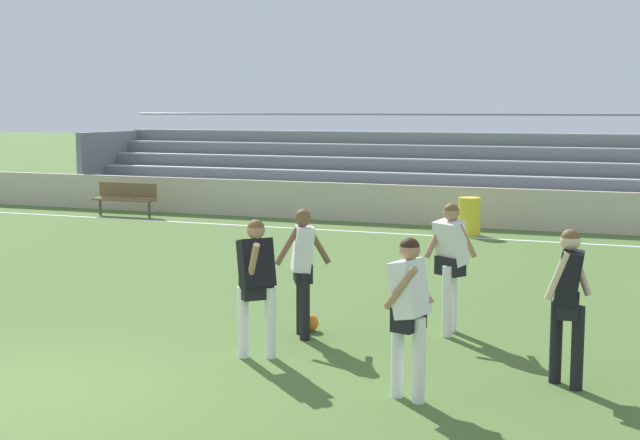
# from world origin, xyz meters

# --- Properties ---
(ground_plane) EXTENTS (160.00, 160.00, 0.00)m
(ground_plane) POSITION_xyz_m (0.00, 0.00, 0.00)
(ground_plane) COLOR #4C6B30
(field_line_sideline) EXTENTS (44.00, 0.12, 0.01)m
(field_line_sideline) POSITION_xyz_m (0.00, 12.63, 0.00)
(field_line_sideline) COLOR white
(field_line_sideline) RESTS_ON ground
(sideline_wall) EXTENTS (48.00, 0.16, 0.98)m
(sideline_wall) POSITION_xyz_m (0.00, 14.40, 0.49)
(sideline_wall) COLOR beige
(sideline_wall) RESTS_ON ground
(bleacher_stand) EXTENTS (25.66, 3.62, 2.74)m
(bleacher_stand) POSITION_xyz_m (2.20, 16.92, 1.18)
(bleacher_stand) COLOR #B2B2B7
(bleacher_stand) RESTS_ON ground
(bench_centre_sideline) EXTENTS (1.80, 0.40, 0.90)m
(bench_centre_sideline) POSITION_xyz_m (-7.58, 13.23, 0.55)
(bench_centre_sideline) COLOR brown
(bench_centre_sideline) RESTS_ON ground
(trash_bin) EXTENTS (0.50, 0.50, 0.88)m
(trash_bin) POSITION_xyz_m (1.85, 12.97, 0.44)
(trash_bin) COLOR yellow
(trash_bin) RESTS_ON ground
(player_white_deep_cover) EXTENTS (0.65, 0.47, 1.70)m
(player_white_deep_cover) POSITION_xyz_m (3.48, 4.05, 1.02)
(player_white_deep_cover) COLOR white
(player_white_deep_cover) RESTS_ON ground
(player_white_pressing_high) EXTENTS (0.65, 0.47, 1.64)m
(player_white_pressing_high) POSITION_xyz_m (1.78, 3.22, 0.98)
(player_white_pressing_high) COLOR black
(player_white_pressing_high) RESTS_ON ground
(player_dark_trailing_run) EXTENTS (0.50, 0.68, 1.63)m
(player_dark_trailing_run) POSITION_xyz_m (1.64, 2.15, 0.97)
(player_dark_trailing_run) COLOR white
(player_dark_trailing_run) RESTS_ON ground
(player_white_challenging) EXTENTS (0.44, 0.55, 1.64)m
(player_white_challenging) POSITION_xyz_m (3.70, 1.35, 0.98)
(player_white_challenging) COLOR white
(player_white_challenging) RESTS_ON ground
(player_dark_on_ball) EXTENTS (0.45, 0.44, 1.67)m
(player_dark_on_ball) POSITION_xyz_m (5.12, 2.38, 0.99)
(player_dark_on_ball) COLOR black
(player_dark_on_ball) RESTS_ON ground
(soccer_ball) EXTENTS (0.22, 0.22, 0.22)m
(soccer_ball) POSITION_xyz_m (1.76, 3.53, 0.11)
(soccer_ball) COLOR orange
(soccer_ball) RESTS_ON ground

